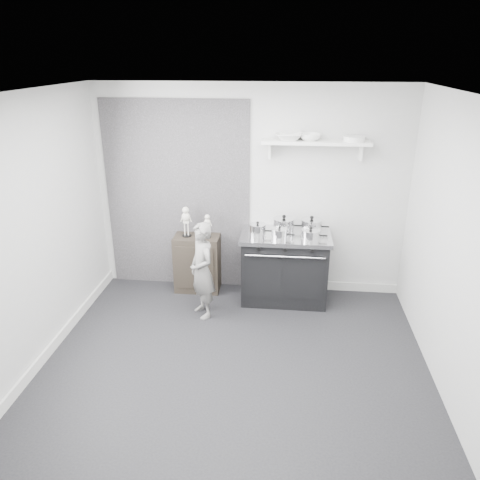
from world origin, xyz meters
name	(u,v)px	position (x,y,z in m)	size (l,w,h in m)	color
ground	(234,364)	(0.00, 0.00, 0.00)	(4.00, 4.00, 0.00)	black
room_shell	(226,210)	(-0.09, 0.15, 1.64)	(4.02, 3.62, 2.71)	#BCBCBA
wall_shelf	(316,143)	(0.80, 1.68, 2.01)	(1.30, 0.26, 0.24)	white
stove	(285,267)	(0.49, 1.48, 0.46)	(1.13, 0.70, 0.91)	black
side_cabinet	(197,263)	(-0.68, 1.61, 0.39)	(0.59, 0.35, 0.77)	black
child	(202,270)	(-0.49, 0.96, 0.60)	(0.44, 0.29, 1.20)	slate
pot_front_left	(258,230)	(0.14, 1.38, 0.98)	(0.29, 0.20, 0.19)	silver
pot_back_left	(284,224)	(0.46, 1.59, 0.99)	(0.36, 0.27, 0.21)	silver
pot_back_right	(311,226)	(0.80, 1.58, 0.99)	(0.36, 0.27, 0.22)	silver
pot_front_right	(311,234)	(0.78, 1.32, 0.97)	(0.32, 0.23, 0.17)	silver
pot_front_center	(279,234)	(0.41, 1.31, 0.97)	(0.28, 0.19, 0.16)	silver
skeleton_full	(186,219)	(-0.81, 1.61, 1.01)	(0.13, 0.08, 0.46)	beige
skeleton_torso	(207,224)	(-0.53, 1.61, 0.95)	(0.10, 0.06, 0.35)	beige
bowl_large	(289,137)	(0.48, 1.67, 2.08)	(0.33, 0.33, 0.08)	white
bowl_small	(310,137)	(0.73, 1.67, 2.08)	(0.26, 0.26, 0.08)	white
plate_stack	(354,139)	(1.24, 1.67, 2.07)	(0.25, 0.25, 0.06)	white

